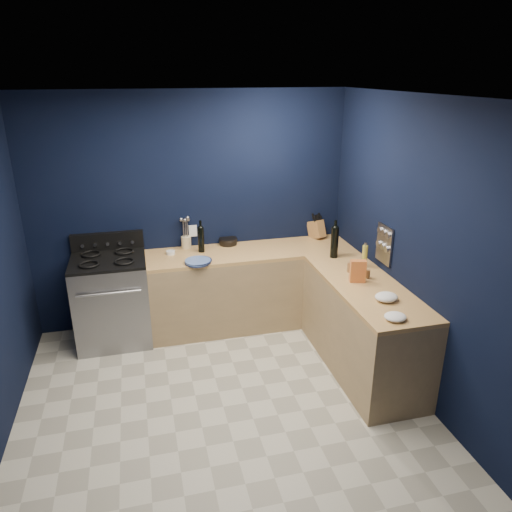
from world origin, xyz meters
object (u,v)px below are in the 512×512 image
object	(u,v)px
gas_range	(113,301)
utensil_crock	(186,242)
crouton_bag	(358,271)
plate_stack	(198,262)
knife_block	(316,229)

from	to	relation	value
gas_range	utensil_crock	xyz separation A→B (m)	(0.84, 0.27, 0.51)
crouton_bag	gas_range	bearing A→B (deg)	170.03
plate_stack	knife_block	world-z (taller)	knife_block
knife_block	crouton_bag	xyz separation A→B (m)	(-0.08, -1.31, 0.00)
gas_range	plate_stack	distance (m)	1.04
gas_range	utensil_crock	size ratio (longest dim) A/B	6.76
knife_block	crouton_bag	size ratio (longest dim) A/B	0.96
utensil_crock	plate_stack	bearing A→B (deg)	-82.77
knife_block	gas_range	bearing A→B (deg)	163.85
gas_range	crouton_bag	world-z (taller)	crouton_bag
plate_stack	knife_block	bearing A→B (deg)	17.71
plate_stack	utensil_crock	xyz separation A→B (m)	(-0.06, 0.49, 0.05)
utensil_crock	knife_block	distance (m)	1.55
knife_block	utensil_crock	bearing A→B (deg)	157.22
gas_range	crouton_bag	xyz separation A→B (m)	(2.31, -1.05, 0.55)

